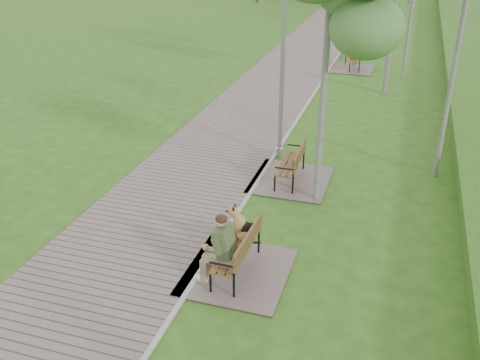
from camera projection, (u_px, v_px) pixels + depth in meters
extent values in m
plane|color=#285319|center=(195.00, 281.00, 10.42)|extent=(120.00, 120.00, 0.00)
cube|color=#71605C|center=(312.00, 45.00, 29.24)|extent=(3.50, 67.00, 0.04)
cube|color=#999993|center=(344.00, 47.00, 28.77)|extent=(0.10, 67.00, 0.05)
cube|color=#71605C|center=(238.00, 272.00, 10.65)|extent=(1.99, 2.21, 0.04)
cube|color=brown|center=(235.00, 252.00, 10.45)|extent=(0.54, 1.67, 0.04)
cube|color=brown|center=(248.00, 241.00, 10.24)|extent=(0.09, 1.66, 0.36)
cube|color=#71605C|center=(291.00, 180.00, 14.33)|extent=(1.99, 2.22, 0.04)
cube|color=brown|center=(290.00, 164.00, 14.13)|extent=(0.54, 1.67, 0.04)
cube|color=brown|center=(300.00, 154.00, 13.93)|extent=(0.08, 1.66, 0.37)
cube|color=#71605C|center=(353.00, 69.00, 24.65)|extent=(1.83, 2.03, 0.04)
cube|color=brown|center=(352.00, 60.00, 24.47)|extent=(0.83, 1.59, 0.04)
cube|color=brown|center=(358.00, 54.00, 24.34)|extent=(0.43, 1.48, 0.33)
cylinder|color=#94979C|center=(279.00, 153.00, 15.66)|extent=(0.20, 0.20, 0.30)
cylinder|color=#94979C|center=(282.00, 75.00, 14.63)|extent=(0.12, 0.12, 4.96)
cylinder|color=#94979C|center=(341.00, 56.00, 26.43)|extent=(0.19, 0.19, 0.29)
cylinder|color=#94979C|center=(345.00, 8.00, 25.42)|extent=(0.12, 0.12, 4.83)
cylinder|color=#94979C|center=(361.00, 23.00, 34.38)|extent=(0.20, 0.20, 0.30)
cylinder|color=silver|center=(325.00, 66.00, 11.90)|extent=(0.17, 0.17, 6.78)
cylinder|color=silver|center=(459.00, 39.00, 12.96)|extent=(0.16, 0.16, 7.41)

